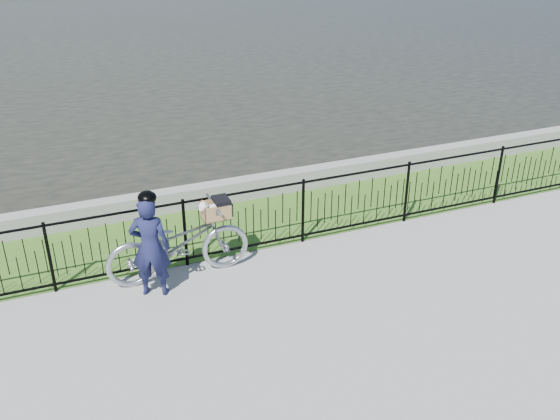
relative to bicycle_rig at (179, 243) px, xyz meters
name	(u,v)px	position (x,y,z in m)	size (l,w,h in m)	color
ground	(284,305)	(1.17, -1.32, -0.58)	(120.00, 120.00, 0.00)	gray
grass_strip	(228,226)	(1.17, 1.28, -0.58)	(60.00, 2.00, 0.01)	#3C651F
quay_wall	(212,194)	(1.17, 2.28, -0.38)	(60.00, 0.30, 0.40)	gray
fence	(246,222)	(1.17, 0.28, -0.01)	(14.00, 0.06, 1.15)	black
bicycle_rig	(179,243)	(0.00, 0.00, 0.00)	(2.19, 0.76, 1.22)	#A9ADB5
cyclist	(150,245)	(-0.47, -0.31, 0.23)	(0.67, 0.55, 1.63)	#16183D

